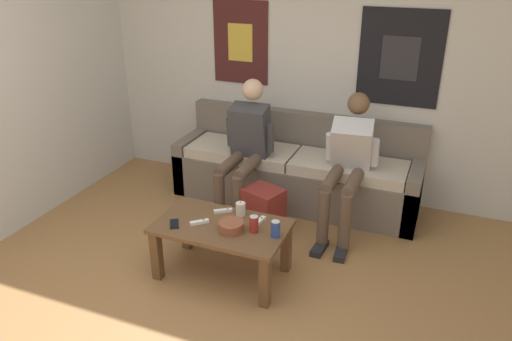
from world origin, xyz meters
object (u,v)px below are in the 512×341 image
Objects in this scene: drink_can_red at (254,224)px; couch at (296,172)px; coffee_table at (222,235)px; drink_can_blue at (275,229)px; cell_phone at (174,224)px; game_controller_near_left at (199,222)px; person_seated_adult at (245,145)px; game_controller_near_right at (260,221)px; pillar_candle at (241,209)px; game_controller_far_center at (224,211)px; ceramic_bowl at (231,225)px; person_seated_teen at (348,160)px; backpack at (263,214)px.

couch is at bearing 94.98° from drink_can_red.
drink_can_blue is (0.43, -0.00, 0.15)m from coffee_table.
coffee_table is at bearing 21.11° from cell_phone.
game_controller_near_left is at bearing 25.71° from cell_phone.
person_seated_adult is 8.39× the size of game_controller_near_right.
drink_can_red is (0.26, 0.00, 0.15)m from coffee_table.
pillar_candle is at bearing 45.28° from game_controller_near_left.
game_controller_near_right is (0.49, -0.88, -0.22)m from person_seated_adult.
game_controller_near_left is 0.24m from game_controller_far_center.
ceramic_bowl is (0.10, -0.05, 0.13)m from coffee_table.
person_seated_adult is 0.88m from game_controller_far_center.
game_controller_near_right is at bearing 50.45° from ceramic_bowl.
coffee_table is at bearing 15.90° from game_controller_near_left.
drink_can_blue is (0.32, 0.04, 0.02)m from ceramic_bowl.
drink_can_blue reaches higher than pillar_candle.
couch is 2.02× the size of person_seated_teen.
person_seated_teen is at bearing 64.11° from game_controller_near_right.
backpack is at bearing 72.87° from game_controller_far_center.
game_controller_near_left is at bearing -127.88° from person_seated_teen.
game_controller_near_left is at bearing -101.64° from couch.
person_seated_adult is 8.21× the size of cell_phone.
pillar_candle is at bearing 38.25° from cell_phone.
game_controller_near_left is (-0.42, -0.05, -0.05)m from drink_can_red.
person_seated_teen reaches higher than game_controller_near_right.
ceramic_bowl is (-0.04, -1.44, 0.18)m from couch.
cell_phone is at bearing -117.62° from backpack.
game_controller_far_center is at bearing -131.03° from person_seated_teen.
person_seated_teen reaches higher than game_controller_far_center.
pillar_candle is at bearing 134.79° from drink_can_red.
ceramic_bowl is 0.33m from drink_can_blue.
backpack is 0.91m from cell_phone.
person_seated_adult is 9.97× the size of drink_can_blue.
game_controller_far_center is (-0.20, -1.22, 0.15)m from couch.
person_seated_adult reaches higher than backpack.
backpack is (0.08, 0.65, -0.14)m from coffee_table.
game_controller_near_right is at bearing -17.49° from pillar_candle.
person_seated_teen reaches higher than ceramic_bowl.
couch is at bearing 45.59° from person_seated_adult.
drink_can_red is at bearing 17.46° from ceramic_bowl.
drink_can_red is at bearing -63.80° from person_seated_adult.
pillar_candle is at bearing -90.64° from backpack.
person_seated_adult is at bearing -134.41° from couch.
pillar_candle is (-0.06, -1.21, 0.19)m from couch.
drink_can_blue is 0.77m from cell_phone.
drink_can_blue is 0.84× the size of game_controller_near_right.
game_controller_near_left is at bearing -173.46° from drink_can_red.
coffee_table is (-0.14, -1.40, 0.05)m from couch.
game_controller_near_right is (0.11, -1.26, 0.15)m from couch.
coffee_table is 0.84× the size of person_seated_teen.
ceramic_bowl is 1.64× the size of pillar_candle.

